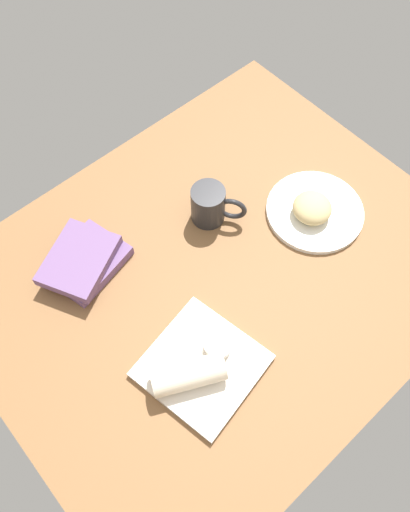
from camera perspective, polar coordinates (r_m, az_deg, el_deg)
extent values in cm
cube|color=brown|center=(120.95, 1.54, -1.96)|extent=(110.00, 90.00, 4.00)
cylinder|color=white|center=(129.40, 12.01, 4.85)|extent=(23.72, 23.72, 1.40)
ellipsoid|color=tan|center=(125.86, 11.76, 5.22)|extent=(13.12, 13.19, 5.05)
cube|color=silver|center=(109.66, -0.35, -12.03)|extent=(25.65, 25.65, 1.60)
cylinder|color=silver|center=(109.00, 1.42, -9.88)|extent=(5.76, 5.76, 2.26)
cylinder|color=#CD5031|center=(108.21, 1.43, -9.74)|extent=(4.72, 4.72, 0.40)
cylinder|color=beige|center=(105.34, -1.84, -12.97)|extent=(15.83, 11.77, 5.76)
cube|color=#6B4C7A|center=(121.59, -12.91, -0.67)|extent=(20.08, 17.08, 2.71)
cube|color=#6B4C7A|center=(119.17, -13.74, -0.42)|extent=(21.30, 19.59, 2.63)
cylinder|color=#262628|center=(122.47, 0.33, 5.69)|extent=(8.17, 8.17, 9.99)
cylinder|color=#A06544|center=(118.88, 0.35, 6.89)|extent=(6.70, 6.70, 0.40)
torus|color=#262628|center=(121.94, 2.98, 5.21)|extent=(5.22, 6.51, 7.19)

